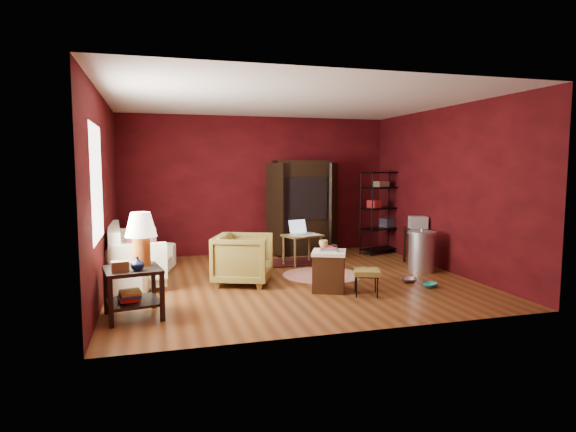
% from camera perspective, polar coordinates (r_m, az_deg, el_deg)
% --- Properties ---
extents(room, '(5.54, 5.04, 2.84)m').
position_cam_1_polar(room, '(7.48, 0.15, 2.90)').
color(room, brown).
rests_on(room, ground).
extents(sofa, '(1.15, 2.23, 0.84)m').
position_cam_1_polar(sofa, '(7.93, -17.72, -4.37)').
color(sofa, white).
rests_on(sofa, ground).
extents(armchair, '(1.02, 1.05, 0.84)m').
position_cam_1_polar(armchair, '(7.41, -5.31, -4.81)').
color(armchair, black).
rests_on(armchair, ground).
extents(pet_bowl_steel, '(0.26, 0.13, 0.25)m').
position_cam_1_polar(pet_bowl_steel, '(7.77, 14.19, -6.70)').
color(pet_bowl_steel, silver).
rests_on(pet_bowl_steel, ground).
extents(pet_bowl_turquoise, '(0.22, 0.15, 0.21)m').
position_cam_1_polar(pet_bowl_turquoise, '(7.53, 16.47, -7.32)').
color(pet_bowl_turquoise, '#29C1BD').
rests_on(pet_bowl_turquoise, ground).
extents(vase, '(0.19, 0.19, 0.15)m').
position_cam_1_polar(vase, '(5.84, -17.41, -5.45)').
color(vase, '#0C153D').
rests_on(vase, side_table).
extents(mug, '(0.13, 0.11, 0.13)m').
position_cam_1_polar(mug, '(6.89, 4.23, -3.17)').
color(mug, '#DFCA6D').
rests_on(mug, hamper).
extents(side_table, '(0.73, 0.73, 1.25)m').
position_cam_1_polar(side_table, '(6.04, -17.46, -4.35)').
color(side_table, black).
rests_on(side_table, ground).
extents(sofa_cushions, '(0.92, 1.98, 0.81)m').
position_cam_1_polar(sofa_cushions, '(7.95, -17.93, -4.53)').
color(sofa_cushions, white).
rests_on(sofa_cushions, sofa).
extents(hamper, '(0.63, 0.63, 0.67)m').
position_cam_1_polar(hamper, '(7.01, 4.86, -6.41)').
color(hamper, '#3F210E').
rests_on(hamper, ground).
extents(footstool, '(0.46, 0.46, 0.37)m').
position_cam_1_polar(footstool, '(6.84, 9.27, -6.68)').
color(footstool, black).
rests_on(footstool, ground).
extents(rug_round, '(1.69, 1.69, 0.01)m').
position_cam_1_polar(rug_round, '(8.02, 4.01, -7.00)').
color(rug_round, beige).
rests_on(rug_round, ground).
extents(rug_oriental, '(1.16, 0.77, 0.01)m').
position_cam_1_polar(rug_oriental, '(9.05, 1.21, -5.42)').
color(rug_oriental, '#501615').
rests_on(rug_oriental, ground).
extents(laptop_desk, '(0.77, 0.66, 0.82)m').
position_cam_1_polar(laptop_desk, '(8.71, 1.68, -2.60)').
color(laptop_desk, olive).
rests_on(laptop_desk, ground).
extents(tv_armoire, '(1.50, 0.82, 1.91)m').
position_cam_1_polar(tv_armoire, '(9.82, 1.62, 1.24)').
color(tv_armoire, black).
rests_on(tv_armoire, ground).
extents(wire_shelving, '(0.89, 0.59, 1.69)m').
position_cam_1_polar(wire_shelving, '(10.05, 10.98, 0.85)').
color(wire_shelving, black).
rests_on(wire_shelving, ground).
extents(small_stand, '(0.54, 0.54, 0.88)m').
position_cam_1_polar(small_stand, '(9.12, 15.14, -1.44)').
color(small_stand, black).
rests_on(small_stand, ground).
extents(trash_can, '(0.56, 0.56, 0.75)m').
position_cam_1_polar(trash_can, '(8.51, 15.54, -4.06)').
color(trash_can, silver).
rests_on(trash_can, ground).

